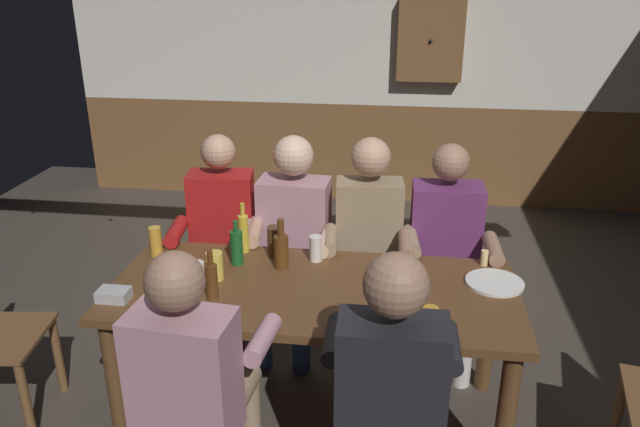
# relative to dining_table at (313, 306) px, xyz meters

# --- Properties ---
(ground_plane) EXTENTS (7.01, 7.01, 0.00)m
(ground_plane) POSITION_rel_dining_table_xyz_m (0.00, 0.19, -0.62)
(ground_plane) COLOR #423A33
(back_wall_upper) EXTENTS (5.35, 0.12, 1.51)m
(back_wall_upper) POSITION_rel_dining_table_xyz_m (0.00, 3.17, 1.05)
(back_wall_upper) COLOR silver
(back_wall_wainscot) EXTENTS (5.35, 0.12, 0.92)m
(back_wall_wainscot) POSITION_rel_dining_table_xyz_m (0.00, 3.17, -0.16)
(back_wall_wainscot) COLOR brown
(back_wall_wainscot) RESTS_ON ground_plane
(dining_table) EXTENTS (1.89, 0.82, 0.72)m
(dining_table) POSITION_rel_dining_table_xyz_m (0.00, 0.00, 0.00)
(dining_table) COLOR brown
(dining_table) RESTS_ON ground_plane
(person_0) EXTENTS (0.54, 0.56, 1.24)m
(person_0) POSITION_rel_dining_table_xyz_m (-0.63, 0.63, 0.05)
(person_0) COLOR #AD1919
(person_0) RESTS_ON ground_plane
(person_1) EXTENTS (0.55, 0.53, 1.25)m
(person_1) POSITION_rel_dining_table_xyz_m (-0.22, 0.64, 0.07)
(person_1) COLOR #B78493
(person_1) RESTS_ON ground_plane
(person_2) EXTENTS (0.53, 0.53, 1.26)m
(person_2) POSITION_rel_dining_table_xyz_m (0.22, 0.63, 0.06)
(person_2) COLOR #997F60
(person_2) RESTS_ON ground_plane
(person_3) EXTENTS (0.53, 0.54, 1.24)m
(person_3) POSITION_rel_dining_table_xyz_m (0.64, 0.64, 0.05)
(person_3) COLOR #6B2D66
(person_3) RESTS_ON ground_plane
(person_4) EXTENTS (0.55, 0.56, 1.21)m
(person_4) POSITION_rel_dining_table_xyz_m (-0.37, -0.63, 0.04)
(person_4) COLOR #B78493
(person_4) RESTS_ON ground_plane
(person_5) EXTENTS (0.53, 0.54, 1.26)m
(person_5) POSITION_rel_dining_table_xyz_m (0.38, -0.63, 0.07)
(person_5) COLOR black
(person_5) RESTS_ON ground_plane
(table_candle) EXTENTS (0.04, 0.04, 0.08)m
(table_candle) POSITION_rel_dining_table_xyz_m (0.81, 0.34, 0.14)
(table_candle) COLOR #F9E08C
(table_candle) RESTS_ON dining_table
(condiment_caddy) EXTENTS (0.14, 0.10, 0.05)m
(condiment_caddy) POSITION_rel_dining_table_xyz_m (-0.87, -0.23, 0.12)
(condiment_caddy) COLOR #B2B7BC
(condiment_caddy) RESTS_ON dining_table
(plate_0) EXTENTS (0.27, 0.27, 0.01)m
(plate_0) POSITION_rel_dining_table_xyz_m (0.84, 0.15, 0.11)
(plate_0) COLOR white
(plate_0) RESTS_ON dining_table
(bottle_0) EXTENTS (0.07, 0.07, 0.26)m
(bottle_0) POSITION_rel_dining_table_xyz_m (-0.19, 0.18, 0.20)
(bottle_0) COLOR #593314
(bottle_0) RESTS_ON dining_table
(bottle_1) EXTENTS (0.05, 0.05, 0.27)m
(bottle_1) POSITION_rel_dining_table_xyz_m (-0.41, 0.34, 0.21)
(bottle_1) COLOR gold
(bottle_1) RESTS_ON dining_table
(bottle_2) EXTENTS (0.06, 0.06, 0.24)m
(bottle_2) POSITION_rel_dining_table_xyz_m (-0.43, -0.16, 0.19)
(bottle_2) COLOR #593314
(bottle_2) RESTS_ON dining_table
(bottle_3) EXTENTS (0.06, 0.06, 0.23)m
(bottle_3) POSITION_rel_dining_table_xyz_m (-0.41, 0.19, 0.19)
(bottle_3) COLOR #195923
(bottle_3) RESTS_ON dining_table
(pint_glass_0) EXTENTS (0.06, 0.06, 0.13)m
(pint_glass_0) POSITION_rel_dining_table_xyz_m (-0.03, 0.28, 0.17)
(pint_glass_0) COLOR white
(pint_glass_0) RESTS_ON dining_table
(pint_glass_1) EXTENTS (0.08, 0.08, 0.15)m
(pint_glass_1) POSITION_rel_dining_table_xyz_m (-0.24, 0.33, 0.18)
(pint_glass_1) COLOR #4C2D19
(pint_glass_1) RESTS_ON dining_table
(pint_glass_2) EXTENTS (0.08, 0.08, 0.14)m
(pint_glass_2) POSITION_rel_dining_table_xyz_m (-0.47, 0.02, 0.17)
(pint_glass_2) COLOR #E5C64C
(pint_glass_2) RESTS_ON dining_table
(pint_glass_3) EXTENTS (0.06, 0.06, 0.15)m
(pint_glass_3) POSITION_rel_dining_table_xyz_m (-0.85, 0.23, 0.18)
(pint_glass_3) COLOR gold
(pint_glass_3) RESTS_ON dining_table
(pint_glass_4) EXTENTS (0.06, 0.06, 0.14)m
(pint_glass_4) POSITION_rel_dining_table_xyz_m (0.44, -0.08, 0.17)
(pint_glass_4) COLOR #E5C64C
(pint_glass_4) RESTS_ON dining_table
(pint_glass_5) EXTENTS (0.07, 0.07, 0.13)m
(pint_glass_5) POSITION_rel_dining_table_xyz_m (-0.53, -0.07, 0.16)
(pint_glass_5) COLOR white
(pint_glass_5) RESTS_ON dining_table
(pint_glass_6) EXTENTS (0.07, 0.07, 0.14)m
(pint_glass_6) POSITION_rel_dining_table_xyz_m (0.52, -0.35, 0.17)
(pint_glass_6) COLOR gold
(pint_glass_6) RESTS_ON dining_table
(wall_dart_cabinet) EXTENTS (0.56, 0.15, 0.70)m
(wall_dart_cabinet) POSITION_rel_dining_table_xyz_m (0.58, 3.04, 0.89)
(wall_dart_cabinet) COLOR brown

